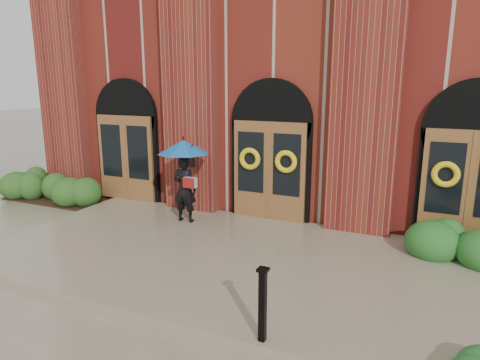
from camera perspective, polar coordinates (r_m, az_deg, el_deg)
The scene contains 6 objects.
ground at distance 8.90m, azimuth -2.47°, elevation -11.01°, with size 90.00×90.00×0.00m, color gray.
landing at distance 8.99m, azimuth -2.04°, elevation -10.22°, with size 10.00×5.30×0.15m, color gray.
church_building at distance 16.44m, azimuth 11.59°, elevation 12.41°, with size 16.20×12.53×7.00m.
man_with_umbrella at distance 10.64m, azimuth -7.47°, elevation 1.99°, with size 1.40×1.40×2.07m.
metal_post at distance 6.00m, azimuth 3.03°, elevation -16.09°, with size 0.15×0.15×1.07m.
hedge_wall_left at distance 14.40m, azimuth -22.87°, elevation -0.87°, with size 3.19×1.28×0.82m, color #264D19.
Camera 1 is at (3.67, -7.24, 3.64)m, focal length 32.00 mm.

